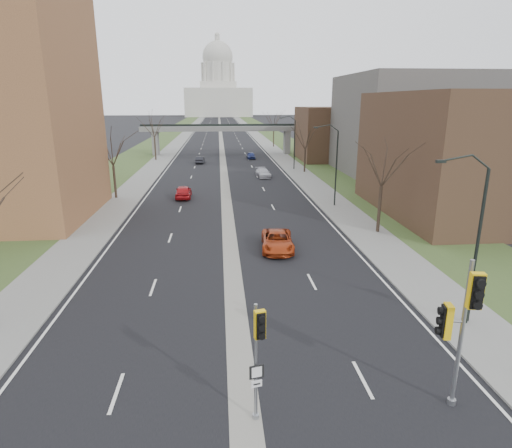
{
  "coord_description": "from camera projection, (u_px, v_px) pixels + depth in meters",
  "views": [
    {
      "loc": [
        -0.73,
        -12.82,
        11.15
      ],
      "look_at": [
        1.47,
        12.57,
        3.79
      ],
      "focal_mm": 30.0,
      "sensor_mm": 36.0,
      "label": 1
    }
  ],
  "objects": [
    {
      "name": "grass_verge_right",
      "position": [
        268.0,
        132.0,
        160.48
      ],
      "size": [
        8.0,
        600.0,
        0.1
      ],
      "primitive_type": "cube",
      "color": "#364922",
      "rests_on": "ground"
    },
    {
      "name": "streetlight_far",
      "position": [
        290.0,
        127.0,
        69.92
      ],
      "size": [
        2.61,
        0.2,
        8.7
      ],
      "color": "black",
      "rests_on": "sidewalk_right"
    },
    {
      "name": "tree_right_a",
      "position": [
        384.0,
        157.0,
        35.72
      ],
      "size": [
        7.2,
        7.2,
        9.4
      ],
      "color": "#382B21",
      "rests_on": "sidewalk_right"
    },
    {
      "name": "pedestrian_bridge",
      "position": [
        222.0,
        132.0,
        90.66
      ],
      "size": [
        34.0,
        3.0,
        6.45
      ],
      "color": "slate",
      "rests_on": "ground"
    },
    {
      "name": "grass_verge_left",
      "position": [
        171.0,
        132.0,
        157.51
      ],
      "size": [
        8.0,
        600.0,
        0.1
      ],
      "primitive_type": "cube",
      "color": "#364922",
      "rests_on": "ground"
    },
    {
      "name": "car_right_mid",
      "position": [
        263.0,
        173.0,
        64.73
      ],
      "size": [
        2.31,
        4.64,
        1.29
      ],
      "primitive_type": "imported",
      "rotation": [
        0.0,
        0.0,
        0.12
      ],
      "color": "#B7B7C0",
      "rests_on": "ground"
    },
    {
      "name": "ground",
      "position": [
        246.0,
        422.0,
        15.42
      ],
      "size": [
        700.0,
        700.0,
        0.0
      ],
      "primitive_type": "plane",
      "color": "black",
      "rests_on": "ground"
    },
    {
      "name": "median_strip",
      "position": [
        220.0,
        132.0,
        159.01
      ],
      "size": [
        1.2,
        600.0,
        0.02
      ],
      "primitive_type": "cube",
      "color": "gray",
      "rests_on": "ground"
    },
    {
      "name": "capitol",
      "position": [
        218.0,
        90.0,
        316.58
      ],
      "size": [
        48.0,
        42.0,
        55.75
      ],
      "color": "beige",
      "rests_on": "ground"
    },
    {
      "name": "signal_pole_right",
      "position": [
        461.0,
        316.0,
        15.07
      ],
      "size": [
        1.0,
        1.18,
        5.89
      ],
      "rotation": [
        0.0,
        0.0,
        -0.16
      ],
      "color": "gray",
      "rests_on": "ground"
    },
    {
      "name": "car_left_near",
      "position": [
        183.0,
        192.0,
        50.78
      ],
      "size": [
        1.87,
        4.52,
        1.53
      ],
      "primitive_type": "imported",
      "rotation": [
        0.0,
        0.0,
        3.16
      ],
      "color": "#AF1419",
      "rests_on": "ground"
    },
    {
      "name": "car_left_far",
      "position": [
        200.0,
        160.0,
        79.16
      ],
      "size": [
        1.64,
        4.04,
        1.3
      ],
      "primitive_type": "imported",
      "rotation": [
        0.0,
        0.0,
        3.07
      ],
      "color": "black",
      "rests_on": "ground"
    },
    {
      "name": "commercial_block_mid",
      "position": [
        406.0,
        126.0,
        65.43
      ],
      "size": [
        18.0,
        22.0,
        15.0
      ],
      "primitive_type": "cube",
      "color": "#5D5A55",
      "rests_on": "ground"
    },
    {
      "name": "streetlight_near",
      "position": [
        469.0,
        193.0,
        20.15
      ],
      "size": [
        2.61,
        0.2,
        8.7
      ],
      "color": "black",
      "rests_on": "sidewalk_right"
    },
    {
      "name": "streetlight_mid",
      "position": [
        330.0,
        142.0,
        45.03
      ],
      "size": [
        2.61,
        0.2,
        8.7
      ],
      "color": "black",
      "rests_on": "sidewalk_right"
    },
    {
      "name": "tree_left_c",
      "position": [
        154.0,
        123.0,
        81.32
      ],
      "size": [
        7.65,
        7.65,
        9.99
      ],
      "color": "#382B21",
      "rests_on": "sidewalk_left"
    },
    {
      "name": "road_surface",
      "position": [
        220.0,
        132.0,
        159.01
      ],
      "size": [
        20.0,
        600.0,
        0.01
      ],
      "primitive_type": "cube",
      "color": "black",
      "rests_on": "ground"
    },
    {
      "name": "tree_right_c",
      "position": [
        274.0,
        118.0,
        105.48
      ],
      "size": [
        7.65,
        7.65,
        9.99
      ],
      "color": "#382B21",
      "rests_on": "sidewalk_right"
    },
    {
      "name": "speed_limit_sign",
      "position": [
        473.0,
        288.0,
        21.74
      ],
      "size": [
        0.59,
        0.12,
        2.73
      ],
      "rotation": [
        0.0,
        0.0,
        -0.14
      ],
      "color": "black",
      "rests_on": "sidewalk_right"
    },
    {
      "name": "sidewalk_left",
      "position": [
        188.0,
        132.0,
        158.0
      ],
      "size": [
        4.0,
        600.0,
        0.12
      ],
      "primitive_type": "cube",
      "color": "gray",
      "rests_on": "ground"
    },
    {
      "name": "car_right_near",
      "position": [
        277.0,
        241.0,
        33.1
      ],
      "size": [
        2.78,
        5.33,
        1.43
      ],
      "primitive_type": "imported",
      "rotation": [
        0.0,
        0.0,
        -0.08
      ],
      "color": "#A53411",
      "rests_on": "ground"
    },
    {
      "name": "car_right_far",
      "position": [
        251.0,
        156.0,
        85.24
      ],
      "size": [
        1.63,
        3.89,
        1.31
      ],
      "primitive_type": "imported",
      "rotation": [
        0.0,
        0.0,
        0.02
      ],
      "color": "navy",
      "rests_on": "ground"
    },
    {
      "name": "commercial_block_near",
      "position": [
        468.0,
        155.0,
        42.54
      ],
      "size": [
        16.0,
        20.0,
        12.0
      ],
      "primitive_type": "cube",
      "color": "#473221",
      "rests_on": "ground"
    },
    {
      "name": "tree_left_b",
      "position": [
        111.0,
        145.0,
        49.0
      ],
      "size": [
        6.75,
        6.75,
        8.81
      ],
      "color": "#382B21",
      "rests_on": "sidewalk_left"
    },
    {
      "name": "tree_right_b",
      "position": [
        306.0,
        136.0,
        67.53
      ],
      "size": [
        6.3,
        6.3,
        8.22
      ],
      "color": "#382B21",
      "rests_on": "sidewalk_right"
    },
    {
      "name": "signal_pole_median",
      "position": [
        258.0,
        345.0,
        14.48
      ],
      "size": [
        0.58,
        0.77,
        4.59
      ],
      "rotation": [
        0.0,
        0.0,
        0.23
      ],
      "color": "gray",
      "rests_on": "ground"
    },
    {
      "name": "sidewalk_right",
      "position": [
        252.0,
        132.0,
        159.98
      ],
      "size": [
        4.0,
        600.0,
        0.12
      ],
      "primitive_type": "cube",
      "color": "gray",
      "rests_on": "ground"
    },
    {
      "name": "commercial_block_far",
      "position": [
        336.0,
        134.0,
        82.86
      ],
      "size": [
        14.0,
        14.0,
        10.0
      ],
      "primitive_type": "cube",
      "color": "#473221",
      "rests_on": "ground"
    }
  ]
}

